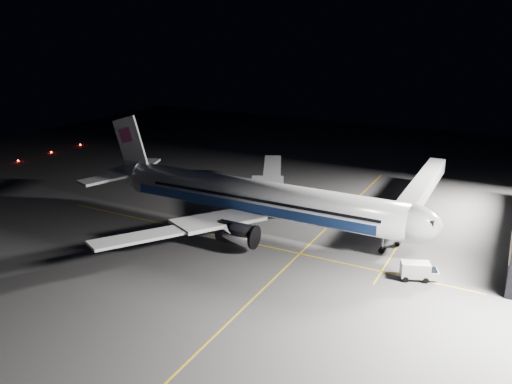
{
  "coord_description": "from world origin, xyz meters",
  "views": [
    {
      "loc": [
        35.39,
        -67.5,
        31.38
      ],
      "look_at": [
        -0.6,
        0.36,
        6.0
      ],
      "focal_mm": 35.0,
      "sensor_mm": 36.0,
      "label": 1
    }
  ],
  "objects_px": {
    "service_truck": "(419,271)",
    "safety_cone_c": "(241,204)",
    "jet_bridge": "(419,191)",
    "baggage_tug": "(306,202)",
    "safety_cone_a": "(237,208)",
    "safety_cone_b": "(248,214)",
    "airliner": "(252,197)"
  },
  "relations": [
    {
      "from": "jet_bridge",
      "to": "service_truck",
      "type": "xyz_separation_m",
      "value": [
        4.74,
        -24.01,
        -3.29
      ]
    },
    {
      "from": "safety_cone_c",
      "to": "service_truck",
      "type": "bearing_deg",
      "value": -22.15
    },
    {
      "from": "safety_cone_c",
      "to": "jet_bridge",
      "type": "bearing_deg",
      "value": 18.21
    },
    {
      "from": "baggage_tug",
      "to": "safety_cone_b",
      "type": "height_order",
      "value": "baggage_tug"
    },
    {
      "from": "airliner",
      "to": "jet_bridge",
      "type": "bearing_deg",
      "value": 38.04
    },
    {
      "from": "safety_cone_a",
      "to": "safety_cone_b",
      "type": "relative_size",
      "value": 1.05
    },
    {
      "from": "service_truck",
      "to": "safety_cone_b",
      "type": "height_order",
      "value": "service_truck"
    },
    {
      "from": "safety_cone_a",
      "to": "safety_cone_c",
      "type": "distance_m",
      "value": 2.36
    },
    {
      "from": "safety_cone_a",
      "to": "service_truck",
      "type": "bearing_deg",
      "value": -19.16
    },
    {
      "from": "safety_cone_b",
      "to": "service_truck",
      "type": "bearing_deg",
      "value": -17.84
    },
    {
      "from": "jet_bridge",
      "to": "baggage_tug",
      "type": "distance_m",
      "value": 20.0
    },
    {
      "from": "jet_bridge",
      "to": "safety_cone_a",
      "type": "distance_m",
      "value": 32.09
    },
    {
      "from": "service_truck",
      "to": "baggage_tug",
      "type": "bearing_deg",
      "value": 118.39
    },
    {
      "from": "jet_bridge",
      "to": "safety_cone_b",
      "type": "height_order",
      "value": "jet_bridge"
    },
    {
      "from": "airliner",
      "to": "safety_cone_a",
      "type": "relative_size",
      "value": 97.13
    },
    {
      "from": "safety_cone_b",
      "to": "safety_cone_c",
      "type": "xyz_separation_m",
      "value": [
        -3.8,
        4.19,
        0.0
      ]
    },
    {
      "from": "airliner",
      "to": "safety_cone_a",
      "type": "bearing_deg",
      "value": 136.93
    },
    {
      "from": "service_truck",
      "to": "baggage_tug",
      "type": "distance_m",
      "value": 30.93
    },
    {
      "from": "safety_cone_a",
      "to": "safety_cone_c",
      "type": "bearing_deg",
      "value": 104.96
    },
    {
      "from": "service_truck",
      "to": "safety_cone_b",
      "type": "bearing_deg",
      "value": 140.02
    },
    {
      "from": "service_truck",
      "to": "safety_cone_c",
      "type": "xyz_separation_m",
      "value": [
        -34.74,
        14.14,
        -0.99
      ]
    },
    {
      "from": "safety_cone_b",
      "to": "safety_cone_a",
      "type": "bearing_deg",
      "value": 149.21
    },
    {
      "from": "jet_bridge",
      "to": "baggage_tug",
      "type": "xyz_separation_m",
      "value": [
        -19.14,
        -4.35,
        -3.83
      ]
    },
    {
      "from": "jet_bridge",
      "to": "baggage_tug",
      "type": "relative_size",
      "value": 13.44
    },
    {
      "from": "service_truck",
      "to": "safety_cone_c",
      "type": "distance_m",
      "value": 37.52
    },
    {
      "from": "safety_cone_b",
      "to": "safety_cone_c",
      "type": "distance_m",
      "value": 5.66
    },
    {
      "from": "airliner",
      "to": "baggage_tug",
      "type": "relative_size",
      "value": 24.01
    },
    {
      "from": "jet_bridge",
      "to": "safety_cone_c",
      "type": "bearing_deg",
      "value": -161.79
    },
    {
      "from": "service_truck",
      "to": "baggage_tug",
      "type": "relative_size",
      "value": 1.98
    },
    {
      "from": "baggage_tug",
      "to": "safety_cone_a",
      "type": "distance_m",
      "value": 12.89
    },
    {
      "from": "airliner",
      "to": "safety_cone_b",
      "type": "bearing_deg",
      "value": 127.97
    },
    {
      "from": "safety_cone_a",
      "to": "airliner",
      "type": "bearing_deg",
      "value": -43.07
    }
  ]
}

